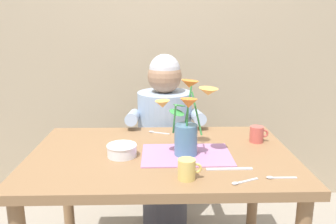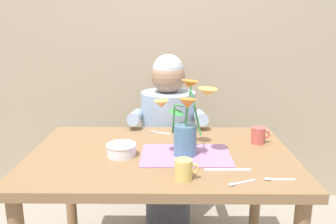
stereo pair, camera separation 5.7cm
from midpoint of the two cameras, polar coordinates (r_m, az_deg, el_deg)
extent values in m
cube|color=tan|center=(2.57, -2.04, 12.81)|extent=(4.00, 0.10, 2.50)
cube|color=olive|center=(1.63, -2.13, -7.27)|extent=(1.20, 0.80, 0.04)
cylinder|color=olive|center=(2.17, -16.75, -12.89)|extent=(0.06, 0.06, 0.70)
cylinder|color=olive|center=(2.16, 12.90, -12.74)|extent=(0.06, 0.06, 0.70)
cylinder|color=#4C4C56|center=(2.41, -1.19, -13.30)|extent=(0.30, 0.30, 0.40)
cylinder|color=#99ADC6|center=(2.24, -1.25, -3.05)|extent=(0.34, 0.34, 0.50)
sphere|color=#A37A5B|center=(2.16, -1.31, 5.84)|extent=(0.21, 0.21, 0.21)
sphere|color=silver|center=(2.15, -1.31, 6.89)|extent=(0.19, 0.19, 0.19)
cylinder|color=#99ADC6|center=(2.08, -6.50, -0.82)|extent=(0.07, 0.33, 0.12)
cylinder|color=#99ADC6|center=(2.08, 4.00, -0.75)|extent=(0.07, 0.33, 0.12)
cube|color=#B275A3|center=(1.59, 1.98, -6.97)|extent=(0.40, 0.28, 0.00)
cylinder|color=teal|center=(1.57, 1.86, -4.62)|extent=(0.10, 0.10, 0.14)
cylinder|color=#388E42|center=(1.53, 3.63, -0.23)|extent=(0.05, 0.06, 0.19)
cone|color=#EFA84C|center=(1.50, 5.46, 3.29)|extent=(0.12, 0.12, 0.04)
sphere|color=#E5D14C|center=(1.50, 5.47, 3.48)|extent=(0.02, 0.02, 0.02)
cylinder|color=#388E42|center=(1.58, 2.19, 0.52)|extent=(0.04, 0.01, 0.21)
cone|color=orange|center=(1.60, 2.51, 4.54)|extent=(0.09, 0.09, 0.04)
sphere|color=#E5D14C|center=(1.60, 2.51, 4.72)|extent=(0.02, 0.02, 0.02)
cylinder|color=#388E42|center=(1.52, -0.03, -1.23)|extent=(0.02, 0.05, 0.14)
cone|color=#EFA84C|center=(1.49, -2.00, 1.28)|extent=(0.08, 0.08, 0.03)
sphere|color=#E5D14C|center=(1.49, -2.00, 1.46)|extent=(0.02, 0.02, 0.02)
cylinder|color=#388E42|center=(1.51, 2.06, -1.18)|extent=(0.01, 0.04, 0.15)
cone|color=orange|center=(1.47, 2.26, 1.40)|extent=(0.11, 0.11, 0.04)
sphere|color=#E5D14C|center=(1.47, 2.26, 1.59)|extent=(0.02, 0.02, 0.02)
ellipsoid|color=#388E42|center=(1.58, 0.37, -0.08)|extent=(0.09, 0.09, 0.03)
ellipsoid|color=#388E42|center=(1.58, 0.79, 1.07)|extent=(0.08, 0.10, 0.03)
cylinder|color=white|center=(1.59, -8.52, -6.27)|extent=(0.13, 0.13, 0.05)
torus|color=white|center=(1.58, -8.56, -5.42)|extent=(0.14, 0.14, 0.01)
cube|color=silver|center=(1.46, 8.81, -9.13)|extent=(0.19, 0.02, 0.00)
cylinder|color=#CC564C|center=(1.80, 13.32, -3.54)|extent=(0.07, 0.07, 0.08)
torus|color=#CC564C|center=(1.81, 14.49, -3.39)|extent=(0.04, 0.01, 0.04)
cylinder|color=#E5C666|center=(1.35, 1.81, -9.29)|extent=(0.07, 0.07, 0.08)
torus|color=#E5C666|center=(1.35, 3.44, -9.11)|extent=(0.04, 0.01, 0.04)
cube|color=silver|center=(1.43, 17.22, -10.16)|extent=(0.10, 0.01, 0.00)
ellipsoid|color=silver|center=(1.42, 15.09, -10.22)|extent=(0.03, 0.02, 0.01)
cube|color=silver|center=(1.89, -2.05, -3.44)|extent=(0.10, 0.05, 0.00)
ellipsoid|color=silver|center=(1.91, -3.58, -3.21)|extent=(0.03, 0.03, 0.01)
cube|color=silver|center=(1.37, 11.53, -10.91)|extent=(0.10, 0.05, 0.00)
ellipsoid|color=silver|center=(1.34, 9.62, -11.34)|extent=(0.03, 0.03, 0.01)
camera|label=1|loc=(0.03, -91.01, -0.26)|focal=37.53mm
camera|label=2|loc=(0.03, 88.99, 0.26)|focal=37.53mm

